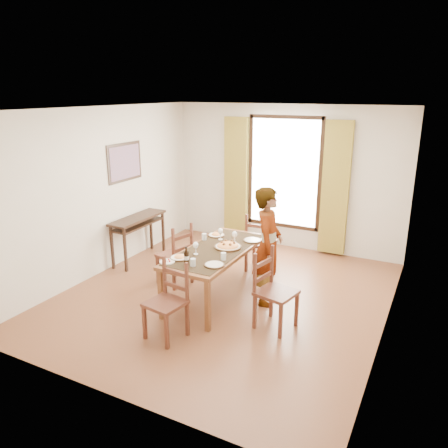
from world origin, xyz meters
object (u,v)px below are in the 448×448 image
at_px(console_table, 138,223).
at_px(man, 268,246).
at_px(dining_table, 216,253).
at_px(pasta_platter, 228,244).

bearing_deg(console_table, man, -10.06).
distance_m(console_table, dining_table, 2.06).
bearing_deg(dining_table, console_table, 160.54).
height_order(console_table, man, man).
xyz_separation_m(console_table, pasta_platter, (2.06, -0.56, 0.12)).
bearing_deg(console_table, dining_table, -19.46).
bearing_deg(dining_table, man, 17.16).
distance_m(dining_table, pasta_platter, 0.21).
xyz_separation_m(console_table, dining_table, (1.94, -0.69, 0.00)).
relative_size(man, pasta_platter, 4.22).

